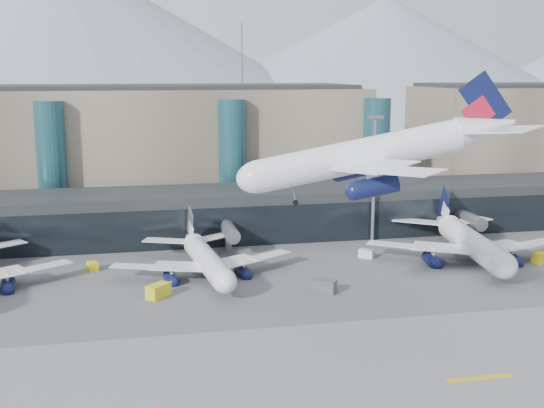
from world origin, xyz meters
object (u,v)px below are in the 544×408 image
Objects in this scene: veh_c at (324,286)px; veh_g at (366,254)px; veh_b at (93,266)px; lightmast_mid at (374,171)px; hero_jet at (386,143)px; jet_parked_mid at (203,250)px; veh_h at (158,291)px; veh_e at (542,257)px; jet_parked_right at (466,232)px; veh_d at (455,246)px.

veh_c reaches higher than veh_g.
veh_g is (49.69, -2.04, 0.06)m from veh_b.
hero_jet is at bearing -108.89° from lightmast_mid.
hero_jet is at bearing -157.98° from jet_parked_mid.
veh_c is 1.35× the size of veh_g.
veh_b is (-55.27, -10.04, -13.69)m from lightmast_mid.
veh_h reaches higher than veh_b.
veh_h reaches higher than veh_g.
veh_e is (43.52, 8.33, -0.04)m from veh_c.
lightmast_mid reaches higher than veh_b.
veh_e is (24.69, -21.57, -13.45)m from lightmast_mid.
veh_g is (-5.58, -12.08, -13.63)m from lightmast_mid.
veh_e is 31.73m from veh_g.
jet_parked_right is 10.76× the size of veh_c.
jet_parked_mid reaches higher than veh_e.
hero_jet reaches higher than veh_e.
veh_g is at bearing 109.26° from veh_d.
veh_h is (-27.13, 23.95, -24.69)m from hero_jet.
veh_e reaches higher than veh_g.
jet_parked_right is at bearing -112.05° from veh_b.
veh_c is (-1.37, 21.11, -24.73)m from hero_jet.
hero_jet is (-17.46, -51.01, 11.33)m from lightmast_mid.
veh_e is 0.90× the size of veh_h.
jet_parked_mid is at bearing -156.71° from lightmast_mid.
lightmast_mid is at bearing 93.68° from veh_c.
veh_c is at bearing 122.82° from jet_parked_right.
jet_parked_right is 15.58× the size of veh_b.
veh_b is at bearing 76.25° from veh_h.
veh_b is at bearing -169.70° from lightmast_mid.
lightmast_mid is 40.91m from jet_parked_mid.
veh_c is 25.92m from veh_h.
veh_e is (11.67, -10.87, 0.13)m from veh_d.
veh_c is at bearing 136.11° from veh_d.
veh_e is at bearing -41.34° from veh_h.
veh_d is at bearing 4.25° from jet_parked_right.
jet_parked_mid reaches higher than veh_h.
veh_e is at bearing 46.71° from veh_c.
hero_jet is 12.21× the size of veh_d.
jet_parked_right reaches higher than veh_h.
hero_jet reaches higher than jet_parked_right.
jet_parked_right is 68.31m from veh_b.
veh_d is 0.77× the size of veh_h.
veh_h is at bearing 147.72° from hero_jet.
lightmast_mid is at bearing 65.62° from veh_d.
hero_jet is 45.58m from jet_parked_mid.
veh_b is 20.10m from veh_h.
veh_d is at bearing 40.41° from veh_g.
hero_jet reaches higher than veh_h.
jet_parked_mid is 9.70× the size of veh_e.
veh_b is at bearing 93.63° from jet_parked_right.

